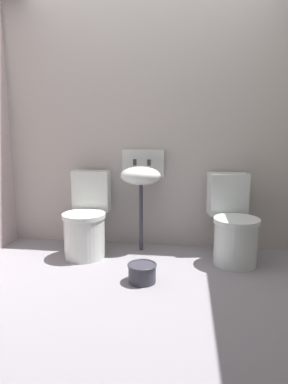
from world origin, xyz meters
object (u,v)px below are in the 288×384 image
at_px(toilet_left, 87,221).
at_px(bucket, 142,272).
at_px(sink, 141,175).
at_px(toilet_right, 233,226).

xyz_separation_m(toilet_left, bucket, (0.61, -0.55, -0.24)).
distance_m(toilet_left, bucket, 0.86).
bearing_deg(sink, bucket, -81.75).
bearing_deg(bucket, toilet_right, 36.26).
xyz_separation_m(sink, bucket, (0.11, -0.74, -0.68)).
bearing_deg(bucket, toilet_left, 137.77).
height_order(sink, bucket, sink).
height_order(toilet_right, sink, sink).
distance_m(toilet_left, sink, 0.69).
relative_size(toilet_right, sink, 0.79).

